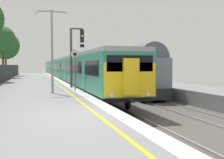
% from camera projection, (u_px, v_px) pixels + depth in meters
% --- Properties ---
extents(ground, '(17.40, 110.00, 1.21)m').
position_uv_depth(ground, '(169.00, 125.00, 10.70)').
color(ground, gray).
extents(commuter_train_at_platform, '(2.83, 62.68, 3.81)m').
position_uv_depth(commuter_train_at_platform, '(63.00, 68.00, 43.14)').
color(commuter_train_at_platform, '#2D846B').
rests_on(commuter_train_at_platform, ground).
extents(freight_train_adjacent_track, '(2.60, 62.11, 4.39)m').
position_uv_depth(freight_train_adjacent_track, '(83.00, 67.00, 49.12)').
color(freight_train_adjacent_track, '#232326').
rests_on(freight_train_adjacent_track, ground).
extents(signal_gantry, '(1.10, 0.24, 4.60)m').
position_uv_depth(signal_gantry, '(75.00, 50.00, 20.99)').
color(signal_gantry, '#47474C').
rests_on(signal_gantry, ground).
extents(speed_limit_sign, '(0.59, 0.08, 2.78)m').
position_uv_depth(speed_limit_sign, '(75.00, 65.00, 18.43)').
color(speed_limit_sign, '#59595B').
rests_on(speed_limit_sign, ground).
extents(platform_lamp_mid, '(2.00, 0.20, 5.11)m').
position_uv_depth(platform_lamp_mid, '(52.00, 44.00, 16.71)').
color(platform_lamp_mid, '#93999E').
rests_on(platform_lamp_mid, ground).
extents(background_tree_left, '(4.54, 4.54, 7.24)m').
position_uv_depth(background_tree_left, '(5.00, 46.00, 44.81)').
color(background_tree_left, '#473323').
rests_on(background_tree_left, ground).
extents(background_tree_right, '(3.49, 3.49, 7.17)m').
position_uv_depth(background_tree_right, '(3.00, 40.00, 37.76)').
color(background_tree_right, '#473323').
rests_on(background_tree_right, ground).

